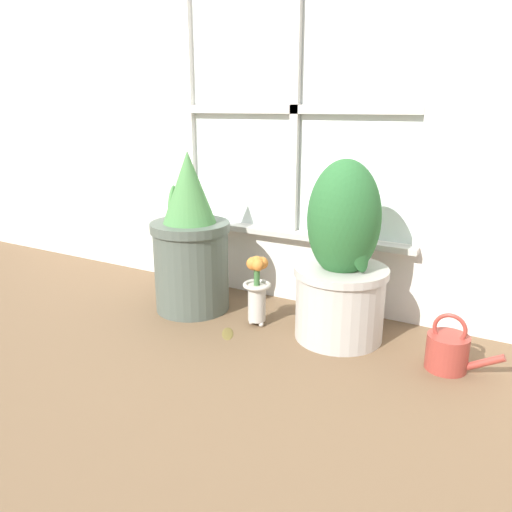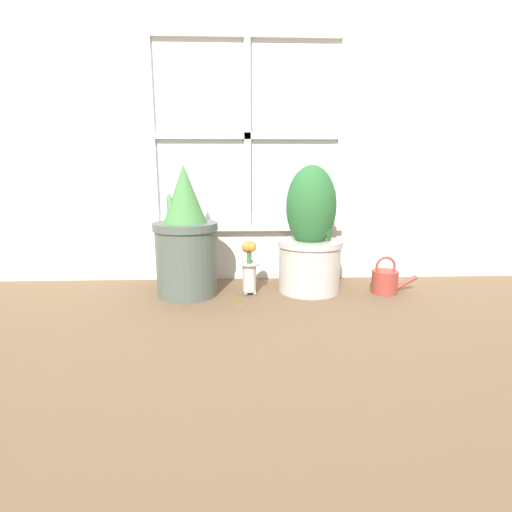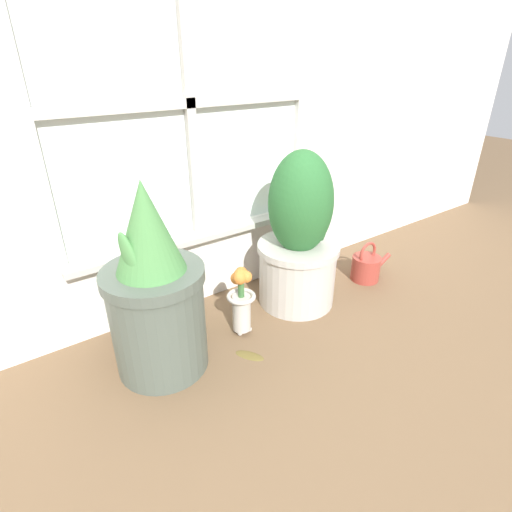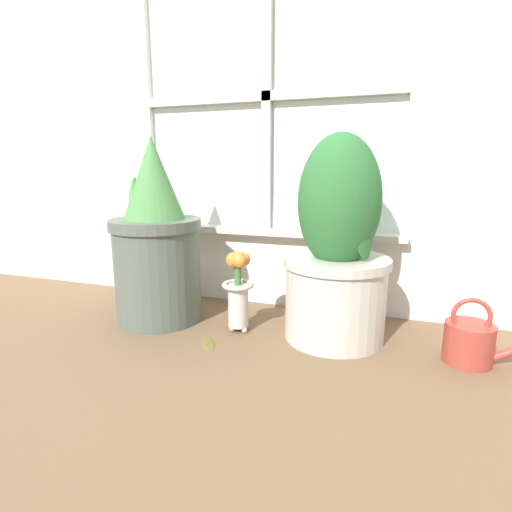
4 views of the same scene
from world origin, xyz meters
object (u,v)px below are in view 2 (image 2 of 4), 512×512
Objects in this scene: potted_plant_right at (310,237)px; flower_vase at (250,264)px; potted_plant_left at (186,240)px; watering_can at (385,281)px.

potted_plant_right is 0.35m from flower_vase.
potted_plant_left is 2.35× the size of flower_vase.
potted_plant_right reaches higher than flower_vase.
potted_plant_right is 0.46m from watering_can.
potted_plant_right reaches higher than watering_can.
potted_plant_left is at bearing 179.37° from watering_can.
flower_vase reaches higher than watering_can.
flower_vase is 0.72m from watering_can.
flower_vase is 1.17× the size of watering_can.
potted_plant_right is 2.73× the size of watering_can.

